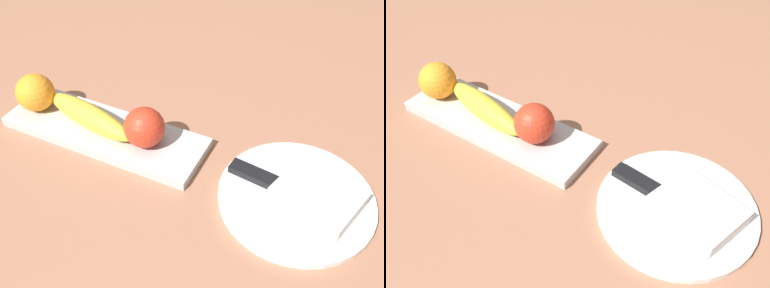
{
  "view_description": "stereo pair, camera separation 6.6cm",
  "coord_description": "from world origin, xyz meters",
  "views": [
    {
      "loc": [
        0.37,
        -0.45,
        0.5
      ],
      "look_at": [
        0.17,
        -0.02,
        0.05
      ],
      "focal_mm": 40.02,
      "sensor_mm": 36.0,
      "label": 1
    },
    {
      "loc": [
        0.43,
        -0.42,
        0.5
      ],
      "look_at": [
        0.17,
        -0.02,
        0.05
      ],
      "focal_mm": 40.02,
      "sensor_mm": 36.0,
      "label": 2
    }
  ],
  "objects": [
    {
      "name": "folded_napkin",
      "position": [
        0.36,
        -0.02,
        0.02
      ],
      "size": [
        0.13,
        0.12,
        0.03
      ],
      "primitive_type": "cube",
      "rotation": [
        0.0,
        0.0,
        -0.3
      ],
      "color": "white",
      "rests_on": "dinner_plate"
    },
    {
      "name": "banana",
      "position": [
        -0.02,
        -0.02,
        0.04
      ],
      "size": [
        0.19,
        0.08,
        0.04
      ],
      "primitive_type": "ellipsoid",
      "rotation": [
        0.0,
        0.0,
        2.93
      ],
      "color": "yellow",
      "rests_on": "fruit_tray"
    },
    {
      "name": "apple",
      "position": [
        0.08,
        -0.02,
        0.05
      ],
      "size": [
        0.07,
        0.07,
        0.07
      ],
      "primitive_type": "sphere",
      "color": "red",
      "rests_on": "fruit_tray"
    },
    {
      "name": "orange_near_apple",
      "position": [
        -0.14,
        -0.02,
        0.05
      ],
      "size": [
        0.07,
        0.07,
        0.07
      ],
      "primitive_type": "sphere",
      "color": "orange",
      "rests_on": "fruit_tray"
    },
    {
      "name": "dinner_plate",
      "position": [
        0.34,
        -0.02,
        0.01
      ],
      "size": [
        0.23,
        0.23,
        0.01
      ],
      "primitive_type": "cylinder",
      "color": "white",
      "rests_on": "ground_plane"
    },
    {
      "name": "fruit_tray",
      "position": [
        -0.0,
        -0.02,
        0.01
      ],
      "size": [
        0.36,
        0.11,
        0.02
      ],
      "primitive_type": "cube",
      "color": "#BCB7B8",
      "rests_on": "ground_plane"
    },
    {
      "name": "ground_plane",
      "position": [
        0.0,
        0.0,
        0.0
      ],
      "size": [
        2.4,
        2.4,
        0.0
      ],
      "primitive_type": "plane",
      "color": "#9C674D"
    },
    {
      "name": "knife",
      "position": [
        0.29,
        -0.01,
        0.02
      ],
      "size": [
        0.18,
        0.04,
        0.01
      ],
      "rotation": [
        0.0,
        0.0,
        -0.13
      ],
      "color": "silver",
      "rests_on": "dinner_plate"
    }
  ]
}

